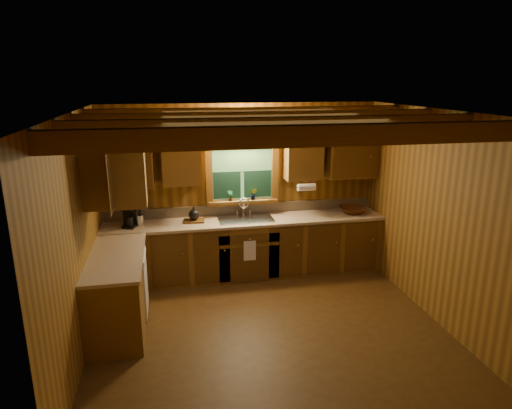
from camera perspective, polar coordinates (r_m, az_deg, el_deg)
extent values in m
plane|color=#4B3012|center=(5.73, 1.63, -15.29)|extent=(4.20, 4.20, 0.00)
plane|color=brown|center=(4.93, 1.86, 11.61)|extent=(4.20, 4.20, 0.00)
plane|color=brown|center=(6.98, -1.77, 2.00)|extent=(4.20, 0.00, 4.20)
plane|color=brown|center=(3.51, 8.89, -12.57)|extent=(4.20, 0.00, 4.20)
plane|color=brown|center=(5.16, -21.70, -4.13)|extent=(0.00, 3.80, 3.80)
plane|color=brown|center=(6.00, 21.68, -1.42)|extent=(0.00, 3.80, 3.80)
cube|color=brown|center=(3.79, 6.01, 8.62)|extent=(4.20, 0.14, 0.18)
cube|color=brown|center=(4.55, 3.01, 9.86)|extent=(4.20, 0.14, 0.18)
cube|color=brown|center=(5.33, 0.86, 10.73)|extent=(4.20, 0.14, 0.18)
cube|color=brown|center=(6.11, -0.75, 11.36)|extent=(4.20, 0.14, 0.18)
cube|color=brown|center=(6.95, -1.28, -5.59)|extent=(4.20, 0.62, 0.86)
cube|color=brown|center=(5.88, -17.02, -10.44)|extent=(0.62, 1.60, 0.86)
cube|color=tan|center=(6.80, -1.31, -2.05)|extent=(4.20, 0.66, 0.04)
cube|color=tan|center=(5.70, -17.28, -6.36)|extent=(0.64, 1.60, 0.04)
cube|color=tan|center=(7.05, -1.73, -0.56)|extent=(4.20, 0.02, 0.16)
cube|color=white|center=(6.03, -13.79, -9.50)|extent=(0.02, 0.60, 0.80)
cube|color=brown|center=(6.64, -16.25, 5.43)|extent=(0.78, 0.34, 0.78)
cube|color=brown|center=(6.61, -9.49, 5.81)|extent=(0.55, 0.34, 0.78)
cube|color=brown|center=(6.92, 6.01, 6.36)|extent=(0.55, 0.34, 0.78)
cube|color=brown|center=(7.19, 12.00, 6.46)|extent=(0.78, 0.34, 0.78)
cube|color=brown|center=(5.64, -19.39, 3.43)|extent=(0.34, 1.10, 0.78)
cube|color=brown|center=(6.81, -1.77, 7.65)|extent=(1.12, 0.08, 0.10)
cube|color=brown|center=(6.99, -1.70, 0.33)|extent=(1.12, 0.08, 0.10)
cube|color=brown|center=(6.82, -5.97, 3.75)|extent=(0.10, 0.08, 0.80)
cube|color=brown|center=(6.99, 2.40, 4.11)|extent=(0.10, 0.08, 0.80)
cube|color=#467D35|center=(6.92, -1.78, 4.00)|extent=(0.92, 0.01, 0.80)
cube|color=#113026|center=(6.90, -3.70, 2.44)|extent=(0.42, 0.02, 0.42)
cube|color=#113026|center=(6.98, 0.20, 2.62)|extent=(0.42, 0.02, 0.42)
cylinder|color=black|center=(6.89, -1.75, 4.12)|extent=(0.92, 0.01, 0.01)
cube|color=brown|center=(6.95, -1.65, 0.40)|extent=(1.06, 0.14, 0.04)
cylinder|color=black|center=(6.78, -1.78, 9.58)|extent=(0.08, 0.03, 0.08)
cylinder|color=black|center=(6.70, -2.55, 9.50)|extent=(0.09, 0.17, 0.08)
cylinder|color=black|center=(6.74, -0.85, 9.55)|extent=(0.09, 0.17, 0.08)
sphere|color=#FFE0A5|center=(6.65, -2.98, 8.83)|extent=(0.13, 0.13, 0.13)
sphere|color=#FFE0A5|center=(6.70, -0.24, 8.91)|extent=(0.13, 0.13, 0.13)
cylinder|color=white|center=(6.82, 6.39, 2.20)|extent=(0.27, 0.11, 0.11)
cube|color=white|center=(6.62, -0.79, -5.86)|extent=(0.18, 0.01, 0.30)
cube|color=silver|center=(6.80, -1.32, -1.82)|extent=(0.82, 0.48, 0.02)
cube|color=#262628|center=(6.79, -2.90, -2.44)|extent=(0.34, 0.40, 0.14)
cube|color=#262628|center=(6.85, 0.25, -2.25)|extent=(0.34, 0.40, 0.14)
cylinder|color=silver|center=(6.94, -1.59, -0.56)|extent=(0.04, 0.04, 0.22)
torus|color=silver|center=(6.85, -1.51, 0.19)|extent=(0.16, 0.02, 0.16)
cube|color=black|center=(6.69, -15.62, -2.63)|extent=(0.17, 0.21, 0.03)
cube|color=black|center=(6.71, -15.67, -1.25)|extent=(0.17, 0.08, 0.29)
cube|color=black|center=(6.59, -15.80, -0.43)|extent=(0.17, 0.19, 0.04)
cylinder|color=black|center=(6.64, -15.69, -2.04)|extent=(0.11, 0.11, 0.12)
cylinder|color=silver|center=(6.71, -14.54, -1.92)|extent=(0.13, 0.13, 0.16)
cylinder|color=black|center=(6.66, -14.78, -0.61)|extent=(0.03, 0.04, 0.23)
cylinder|color=black|center=(6.67, -14.63, -0.58)|extent=(0.01, 0.01, 0.23)
cylinder|color=black|center=(6.67, -14.48, -0.55)|extent=(0.03, 0.04, 0.23)
cylinder|color=black|center=(6.68, -14.37, -0.52)|extent=(0.04, 0.06, 0.23)
cube|color=#503211|center=(6.75, -7.83, -2.04)|extent=(0.32, 0.24, 0.03)
sphere|color=black|center=(6.72, -7.86, -1.28)|extent=(0.16, 0.16, 0.16)
cylinder|color=black|center=(6.69, -7.89, -0.45)|extent=(0.03, 0.03, 0.04)
imported|color=#48230C|center=(7.25, 12.08, -0.69)|extent=(0.45, 0.45, 0.10)
imported|color=#503211|center=(6.89, -3.27, 1.15)|extent=(0.10, 0.07, 0.17)
imported|color=#503211|center=(6.94, -0.32, 1.34)|extent=(0.11, 0.10, 0.18)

